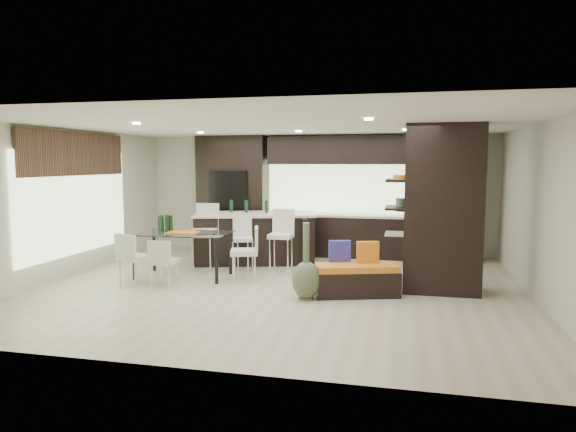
% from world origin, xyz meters
% --- Properties ---
extents(ground, '(8.00, 8.00, 0.00)m').
position_xyz_m(ground, '(0.00, 0.00, 0.00)').
color(ground, '#C0B092').
rests_on(ground, ground).
extents(back_wall, '(8.00, 0.02, 2.70)m').
position_xyz_m(back_wall, '(0.00, 3.50, 1.35)').
color(back_wall, beige).
rests_on(back_wall, ground).
extents(left_wall, '(0.02, 7.00, 2.70)m').
position_xyz_m(left_wall, '(-4.00, 0.00, 1.35)').
color(left_wall, beige).
rests_on(left_wall, ground).
extents(right_wall, '(0.02, 7.00, 2.70)m').
position_xyz_m(right_wall, '(4.00, 0.00, 1.35)').
color(right_wall, beige).
rests_on(right_wall, ground).
extents(ceiling, '(8.00, 7.00, 0.02)m').
position_xyz_m(ceiling, '(0.00, 0.00, 2.70)').
color(ceiling, white).
rests_on(ceiling, ground).
extents(window_left, '(0.04, 3.20, 1.90)m').
position_xyz_m(window_left, '(-3.96, 0.20, 1.35)').
color(window_left, '#B2D199').
rests_on(window_left, left_wall).
extents(window_back, '(3.40, 0.04, 1.20)m').
position_xyz_m(window_back, '(0.60, 3.46, 1.55)').
color(window_back, '#B2D199').
rests_on(window_back, back_wall).
extents(stone_accent, '(0.08, 3.00, 0.80)m').
position_xyz_m(stone_accent, '(-3.93, 0.20, 2.25)').
color(stone_accent, brown).
rests_on(stone_accent, left_wall).
extents(ceiling_spots, '(4.00, 3.00, 0.02)m').
position_xyz_m(ceiling_spots, '(0.00, 0.25, 2.68)').
color(ceiling_spots, white).
rests_on(ceiling_spots, ceiling).
extents(back_cabinetry, '(6.80, 0.68, 2.70)m').
position_xyz_m(back_cabinetry, '(0.50, 3.17, 1.35)').
color(back_cabinetry, black).
rests_on(back_cabinetry, ground).
extents(refrigerator, '(0.90, 0.68, 1.90)m').
position_xyz_m(refrigerator, '(-1.90, 3.12, 0.95)').
color(refrigerator, black).
rests_on(refrigerator, ground).
extents(partition_column, '(1.20, 0.80, 2.70)m').
position_xyz_m(partition_column, '(2.60, 0.40, 1.35)').
color(partition_column, black).
rests_on(partition_column, ground).
extents(kitchen_island, '(2.71, 1.73, 1.04)m').
position_xyz_m(kitchen_island, '(-1.04, 2.03, 0.52)').
color(kitchen_island, black).
rests_on(kitchen_island, ground).
extents(stool_left, '(0.48, 0.48, 1.04)m').
position_xyz_m(stool_left, '(-1.81, 1.16, 0.52)').
color(stool_left, beige).
rests_on(stool_left, ground).
extents(stool_mid, '(0.48, 0.48, 0.84)m').
position_xyz_m(stool_mid, '(-1.04, 1.21, 0.42)').
color(stool_mid, beige).
rests_on(stool_mid, ground).
extents(stool_right, '(0.44, 0.44, 0.97)m').
position_xyz_m(stool_right, '(-0.27, 1.18, 0.49)').
color(stool_right, beige).
rests_on(stool_right, ground).
extents(bench, '(1.39, 0.86, 0.50)m').
position_xyz_m(bench, '(1.30, -0.22, 0.25)').
color(bench, black).
rests_on(bench, ground).
extents(floor_vase, '(0.56, 0.56, 1.19)m').
position_xyz_m(floor_vase, '(0.56, -0.61, 0.59)').
color(floor_vase, '#48563E').
rests_on(floor_vase, ground).
extents(dining_table, '(1.73, 1.01, 0.82)m').
position_xyz_m(dining_table, '(-1.92, 0.41, 0.41)').
color(dining_table, white).
rests_on(dining_table, ground).
extents(chair_near, '(0.41, 0.41, 0.75)m').
position_xyz_m(chair_near, '(-1.92, -0.35, 0.37)').
color(chair_near, beige).
rests_on(chair_near, ground).
extents(chair_far, '(0.56, 0.56, 0.83)m').
position_xyz_m(chair_far, '(-2.45, -0.37, 0.42)').
color(chair_far, beige).
rests_on(chair_far, ground).
extents(chair_end, '(0.59, 0.59, 0.88)m').
position_xyz_m(chair_end, '(-0.75, 0.41, 0.44)').
color(chair_end, beige).
rests_on(chair_end, ground).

